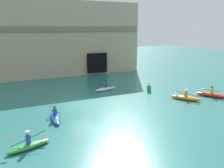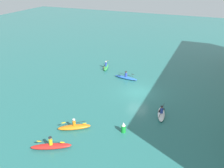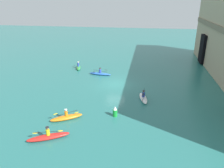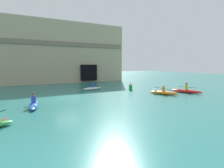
{
  "view_description": "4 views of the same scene",
  "coord_description": "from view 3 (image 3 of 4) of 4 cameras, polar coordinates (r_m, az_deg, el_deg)",
  "views": [
    {
      "loc": [
        -7.71,
        -22.14,
        7.31
      ],
      "look_at": [
        2.51,
        -1.45,
        2.05
      ],
      "focal_mm": 40.0,
      "sensor_mm": 36.0,
      "label": 1
    },
    {
      "loc": [
        27.27,
        7.94,
        14.29
      ],
      "look_at": [
        2.91,
        -2.37,
        1.97
      ],
      "focal_mm": 40.0,
      "sensor_mm": 36.0,
      "label": 2
    },
    {
      "loc": [
        27.66,
        4.06,
        11.13
      ],
      "look_at": [
        1.87,
        -0.18,
        0.72
      ],
      "focal_mm": 35.0,
      "sensor_mm": 36.0,
      "label": 3
    },
    {
      "loc": [
        -4.18,
        -17.93,
        3.36
      ],
      "look_at": [
        5.64,
        0.82,
        1.02
      ],
      "focal_mm": 28.0,
      "sensor_mm": 36.0,
      "label": 4
    }
  ],
  "objects": [
    {
      "name": "kayak_white",
      "position": [
        25.75,
        8.17,
        -3.56
      ],
      "size": [
        3.01,
        1.35,
        1.15
      ],
      "rotation": [
        0.0,
        0.0,
        3.36
      ],
      "color": "white",
      "rests_on": "ground"
    },
    {
      "name": "kayak_green",
      "position": [
        37.19,
        -8.76,
        4.41
      ],
      "size": [
        2.94,
        1.5,
        1.15
      ],
      "rotation": [
        0.0,
        0.0,
        0.3
      ],
      "color": "green",
      "rests_on": "ground"
    },
    {
      "name": "kayak_orange",
      "position": [
        22.0,
        -11.81,
        -8.47
      ],
      "size": [
        2.35,
        3.09,
        1.11
      ],
      "rotation": [
        0.0,
        0.0,
        5.28
      ],
      "color": "orange",
      "rests_on": "ground"
    },
    {
      "name": "ground_plane",
      "position": [
        30.09,
        0.91,
        0.0
      ],
      "size": [
        120.0,
        120.0,
        0.0
      ],
      "primitive_type": "plane",
      "color": "#28706B"
    },
    {
      "name": "kayak_red",
      "position": [
        19.6,
        -16.29,
        -13.01
      ],
      "size": [
        2.29,
        3.45,
        1.17
      ],
      "rotation": [
        0.0,
        0.0,
        5.2
      ],
      "color": "red",
      "rests_on": "ground"
    },
    {
      "name": "marker_buoy",
      "position": [
        21.95,
        0.8,
        -7.24
      ],
      "size": [
        0.45,
        0.45,
        1.08
      ],
      "color": "green",
      "rests_on": "ground"
    },
    {
      "name": "kayak_blue",
      "position": [
        33.62,
        -3.12,
        2.77
      ],
      "size": [
        1.06,
        3.49,
        1.13
      ],
      "rotation": [
        0.0,
        0.0,
        1.45
      ],
      "color": "blue",
      "rests_on": "ground"
    }
  ]
}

